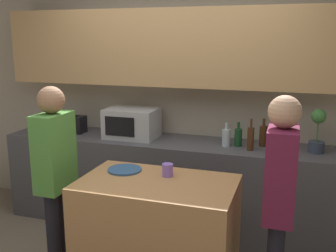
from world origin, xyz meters
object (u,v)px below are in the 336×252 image
at_px(bottle_1, 238,137).
at_px(person_center, 279,194).
at_px(bottle_4, 277,139).
at_px(cup_0, 168,170).
at_px(potted_plant, 317,131).
at_px(plate_on_island, 125,170).
at_px(toaster, 73,124).
at_px(bottle_0, 226,137).
at_px(person_left, 55,169).
at_px(bottle_2, 251,138).
at_px(microwave, 132,123).
at_px(bottle_3, 263,136).

distance_m(bottle_1, person_center, 1.22).
height_order(bottle_4, cup_0, bottle_4).
bearing_deg(potted_plant, plate_on_island, -144.45).
bearing_deg(toaster, person_center, -27.31).
xyz_separation_m(bottle_0, plate_on_island, (-0.61, -0.97, -0.07)).
distance_m(toaster, person_left, 1.28).
bearing_deg(bottle_0, person_left, -135.73).
bearing_deg(person_left, bottle_0, 134.43).
bearing_deg(toaster, bottle_4, -1.92).
bearing_deg(cup_0, plate_on_island, 177.80).
relative_size(potted_plant, person_center, 0.25).
bearing_deg(bottle_2, cup_0, -118.42).
relative_size(bottle_0, bottle_1, 0.98).
distance_m(bottle_0, bottle_1, 0.12).
height_order(microwave, cup_0, microwave).
bearing_deg(microwave, person_center, -36.90).
relative_size(potted_plant, bottle_3, 1.48).
height_order(toaster, person_center, person_center).
xyz_separation_m(plate_on_island, person_center, (1.15, -0.13, -0.00)).
distance_m(bottle_1, plate_on_island, 1.24).
height_order(person_left, person_center, person_center).
height_order(microwave, plate_on_island, microwave).
bearing_deg(bottle_0, toaster, 178.47).
xyz_separation_m(toaster, person_center, (2.22, -1.15, -0.08)).
height_order(potted_plant, bottle_4, potted_plant).
relative_size(bottle_0, bottle_4, 0.74).
height_order(bottle_2, plate_on_island, bottle_2).
height_order(bottle_3, cup_0, bottle_3).
xyz_separation_m(potted_plant, plate_on_island, (-1.42, -1.01, -0.18)).
xyz_separation_m(bottle_1, bottle_4, (0.35, -0.07, 0.03)).
bearing_deg(person_center, potted_plant, -13.53).
height_order(potted_plant, bottle_1, potted_plant).
relative_size(bottle_0, bottle_2, 0.78).
bearing_deg(toaster, plate_on_island, -43.56).
height_order(bottle_0, person_left, person_left).
bearing_deg(potted_plant, bottle_4, -168.18).
relative_size(toaster, person_center, 0.16).
bearing_deg(plate_on_island, bottle_3, 48.86).
distance_m(bottle_0, bottle_4, 0.46).
xyz_separation_m(bottle_3, bottle_4, (0.13, -0.14, 0.01)).
xyz_separation_m(toaster, plate_on_island, (1.06, -1.01, -0.07)).
bearing_deg(potted_plant, person_left, -149.30).
distance_m(potted_plant, plate_on_island, 1.75).
bearing_deg(bottle_3, bottle_4, -47.78).
bearing_deg(plate_on_island, bottle_1, 54.52).
relative_size(potted_plant, bottle_2, 1.36).
bearing_deg(cup_0, microwave, 125.17).
bearing_deg(bottle_1, cup_0, -109.81).
bearing_deg(person_left, bottle_3, 129.92).
xyz_separation_m(bottle_1, person_left, (-1.24, -1.15, -0.08)).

